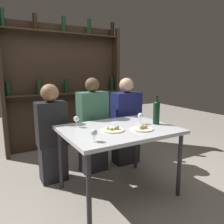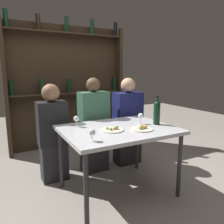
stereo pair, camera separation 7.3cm
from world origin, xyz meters
The scene contains 12 objects.
ground_plane centered at (0.00, 0.00, 0.00)m, with size 10.00×10.00×0.00m, color gray.
dining_table centered at (0.00, 0.00, 0.67)m, with size 1.17×0.90×0.73m.
wine_rack_wall centered at (0.00, 1.75, 1.11)m, with size 2.02×0.21×2.19m.
wine_bottle centered at (0.46, -0.07, 0.88)m, with size 0.07×0.07×0.32m.
wine_glass_0 centered at (-0.41, -0.27, 0.81)m, with size 0.06×0.06×0.11m.
wine_glass_1 centered at (-0.37, 0.26, 0.82)m, with size 0.06×0.06×0.12m.
wine_glass_2 centered at (0.32, 0.04, 0.82)m, with size 0.06×0.06×0.13m.
food_plate_0 centered at (-0.10, -0.06, 0.74)m, with size 0.24×0.24×0.05m.
food_plate_1 centered at (0.18, -0.18, 0.75)m, with size 0.23×0.23×0.05m.
seated_person_left centered at (-0.55, 0.62, 0.57)m, with size 0.34×0.22×1.18m.
seated_person_center centered at (-0.01, 0.62, 0.59)m, with size 0.37×0.22×1.24m.
seated_person_right centered at (0.51, 0.62, 0.58)m, with size 0.40×0.22×1.23m.
Camera 2 is at (-1.11, -1.94, 1.33)m, focal length 35.00 mm.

